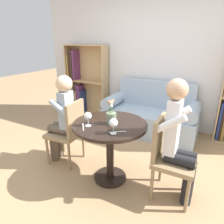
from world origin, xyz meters
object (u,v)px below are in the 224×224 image
(person_left, at_px, (62,117))
(wine_glass_left, at_px, (88,116))
(bookshelf_left, at_px, (83,83))
(chair_left, at_px, (69,130))
(person_right, at_px, (179,139))
(wine_glass_right, at_px, (113,123))
(flower_vase, at_px, (111,116))
(couch, at_px, (150,116))
(chair_right, at_px, (168,155))

(person_left, relative_size, wine_glass_left, 7.76)
(bookshelf_left, relative_size, chair_left, 1.72)
(chair_left, bearing_deg, person_right, 85.26)
(person_right, xyz_separation_m, wine_glass_right, (-0.60, -0.28, 0.16))
(bookshelf_left, bearing_deg, flower_vase, -46.62)
(chair_left, relative_size, person_left, 0.73)
(bookshelf_left, xyz_separation_m, person_left, (0.96, -1.78, -0.04))
(wine_glass_right, bearing_deg, chair_left, 161.45)
(person_right, xyz_separation_m, wine_glass_left, (-0.93, -0.25, 0.16))
(bookshelf_left, bearing_deg, person_right, -35.55)
(bookshelf_left, relative_size, flower_vase, 5.60)
(wine_glass_left, height_order, flower_vase, flower_vase)
(wine_glass_right, relative_size, flower_vase, 0.58)
(couch, xyz_separation_m, wine_glass_left, (-0.18, -1.74, 0.55))
(chair_left, bearing_deg, wine_glass_left, 59.13)
(person_left, bearing_deg, chair_left, 93.38)
(person_left, bearing_deg, wine_glass_right, 68.88)
(person_left, xyz_separation_m, person_right, (1.51, 0.02, 0.03))
(person_right, height_order, wine_glass_right, person_right)
(flower_vase, bearing_deg, couch, 90.64)
(chair_left, bearing_deg, wine_glass_right, 66.47)
(wine_glass_right, bearing_deg, chair_right, 28.93)
(person_right, relative_size, flower_vase, 4.72)
(wine_glass_right, bearing_deg, person_right, 25.35)
(couch, distance_m, bookshelf_left, 1.78)
(wine_glass_left, bearing_deg, chair_left, 154.11)
(bookshelf_left, bearing_deg, wine_glass_right, -47.56)
(bookshelf_left, height_order, flower_vase, bookshelf_left)
(couch, bearing_deg, chair_right, -65.92)
(bookshelf_left, distance_m, flower_vase, 2.53)
(couch, bearing_deg, bookshelf_left, 171.07)
(bookshelf_left, distance_m, chair_right, 2.98)
(bookshelf_left, xyz_separation_m, wine_glass_left, (1.54, -2.01, 0.16))
(person_right, distance_m, wine_glass_right, 0.68)
(person_left, xyz_separation_m, wine_glass_right, (0.91, -0.26, 0.19))
(bookshelf_left, height_order, wine_glass_left, bookshelf_left)
(chair_left, distance_m, chair_right, 1.34)
(couch, relative_size, chair_right, 1.87)
(bookshelf_left, relative_size, person_left, 1.26)
(chair_left, bearing_deg, flower_vase, 79.76)
(couch, xyz_separation_m, person_right, (0.75, -1.50, 0.38))
(flower_vase, bearing_deg, person_right, 5.36)
(chair_left, bearing_deg, chair_right, 85.27)
(wine_glass_left, bearing_deg, flower_vase, 42.29)
(chair_right, relative_size, person_right, 0.69)
(couch, xyz_separation_m, chair_right, (0.67, -1.50, 0.18))
(bookshelf_left, bearing_deg, person_left, -61.72)
(chair_left, height_order, flower_vase, flower_vase)
(person_right, height_order, flower_vase, person_right)
(couch, distance_m, chair_right, 1.65)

